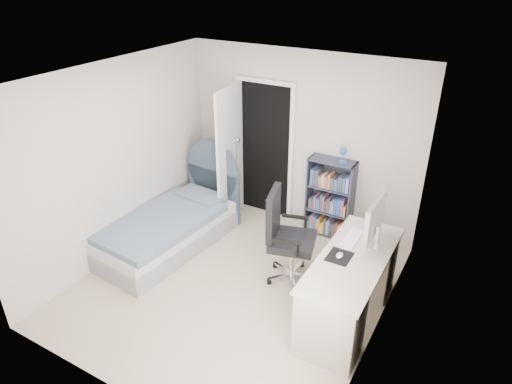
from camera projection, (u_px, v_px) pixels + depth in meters
The scene contains 8 objects.
room_shell at pixel (231, 194), 4.95m from camera, with size 3.50×3.70×2.60m.
door at pixel (242, 152), 6.55m from camera, with size 0.92×0.83×2.06m.
bed at pixel (172, 226), 6.19m from camera, with size 1.11×2.09×1.24m.
nightstand at pixel (216, 185), 7.05m from camera, with size 0.41×0.41×0.61m.
floor_lamp at pixel (237, 183), 6.85m from camera, with size 0.18×0.18×1.25m.
bookcase at pixel (330, 201), 6.32m from camera, with size 0.63×0.27×1.35m.
desk at pixel (351, 285), 4.84m from camera, with size 0.65×1.63×1.34m.
office_chair at pixel (285, 232), 5.36m from camera, with size 0.65×0.67×1.18m.
Camera 1 is at (2.40, -3.67, 3.54)m, focal length 32.00 mm.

